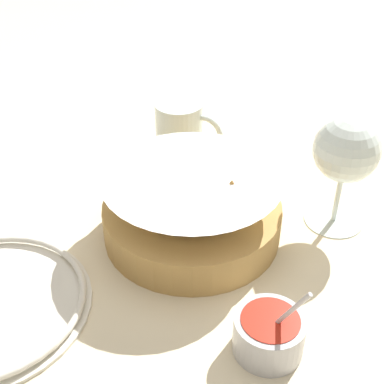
{
  "coord_description": "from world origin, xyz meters",
  "views": [
    {
      "loc": [
        0.23,
        -0.48,
        0.46
      ],
      "look_at": [
        0.02,
        0.03,
        0.07
      ],
      "focal_mm": 50.0,
      "sensor_mm": 36.0,
      "label": 1
    }
  ],
  "objects_px": {
    "beer_mug": "(180,132)",
    "sauce_cup": "(269,333)",
    "wine_glass": "(346,153)",
    "food_basket": "(192,209)"
  },
  "relations": [
    {
      "from": "beer_mug",
      "to": "sauce_cup",
      "type": "bearing_deg",
      "value": -53.59
    },
    {
      "from": "beer_mug",
      "to": "wine_glass",
      "type": "bearing_deg",
      "value": -17.06
    },
    {
      "from": "wine_glass",
      "to": "food_basket",
      "type": "bearing_deg",
      "value": -149.75
    },
    {
      "from": "sauce_cup",
      "to": "wine_glass",
      "type": "xyz_separation_m",
      "value": [
        0.03,
        0.24,
        0.09
      ]
    },
    {
      "from": "sauce_cup",
      "to": "beer_mug",
      "type": "height_order",
      "value": "sauce_cup"
    },
    {
      "from": "sauce_cup",
      "to": "food_basket",
      "type": "bearing_deg",
      "value": 135.12
    },
    {
      "from": "food_basket",
      "to": "wine_glass",
      "type": "height_order",
      "value": "wine_glass"
    },
    {
      "from": "food_basket",
      "to": "beer_mug",
      "type": "distance_m",
      "value": 0.2
    },
    {
      "from": "wine_glass",
      "to": "beer_mug",
      "type": "height_order",
      "value": "wine_glass"
    },
    {
      "from": "food_basket",
      "to": "sauce_cup",
      "type": "xyz_separation_m",
      "value": [
        0.15,
        -0.14,
        -0.02
      ]
    }
  ]
}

